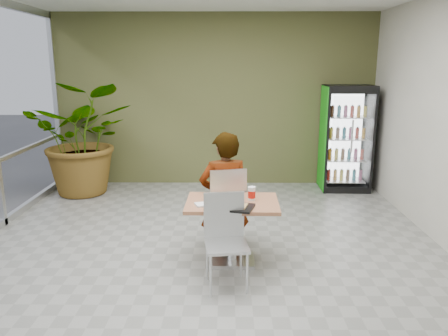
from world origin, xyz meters
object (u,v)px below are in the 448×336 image
Objects in this scene: chair_far at (226,201)px; chair_near at (225,232)px; soda_cup at (252,194)px; seated_woman at (224,201)px; potted_plant at (84,138)px; cafeteria_tray at (233,207)px; beverage_fridge at (346,138)px; dining_table at (232,219)px.

chair_near is at bearing 76.29° from chair_far.
chair_far is 0.56m from soda_cup.
seated_woman is 3.41m from potted_plant.
seated_woman reaches higher than soda_cup.
beverage_fridge is (2.10, 3.36, 0.19)m from cafeteria_tray.
chair_near is 0.67m from soda_cup.
chair_far is 3.44m from beverage_fridge.
dining_table is at bearing -47.41° from potted_plant.
soda_cup is 0.38× the size of cafeteria_tray.
chair_near is at bearing -109.80° from cafeteria_tray.
beverage_fridge is (2.19, 3.60, 0.39)m from chair_near.
beverage_fridge reaches higher than cafeteria_tray.
potted_plant is (-2.82, 2.77, 0.17)m from soda_cup.
beverage_fridge is (2.11, 3.12, 0.42)m from dining_table.
seated_woman is at bearing 99.94° from dining_table.
beverage_fridge is (2.18, 2.64, 0.35)m from chair_far.
potted_plant is at bearing -55.68° from seated_woman.
soda_cup is at bearing -44.49° from potted_plant.
seated_woman reaches higher than dining_table.
seated_woman is at bearing -79.24° from chair_far.
chair_near is 6.09× the size of soda_cup.
soda_cup is (0.29, -0.42, 0.22)m from chair_far.
chair_far is 0.74m from cafeteria_tray.
soda_cup is at bearing 111.56° from chair_far.
chair_near is (-0.08, -0.48, 0.03)m from dining_table.
seated_woman reaches higher than chair_near.
cafeteria_tray is at bearing 83.13° from chair_far.
chair_far is 0.52× the size of potted_plant.
dining_table is 6.66× the size of soda_cup.
potted_plant is (-2.52, 2.34, 0.39)m from chair_far.
dining_table is 3.79m from beverage_fridge.
soda_cup is (0.23, 0.05, 0.29)m from dining_table.
seated_woman is 0.93× the size of beverage_fridge.
soda_cup is at bearing 110.42° from seated_woman.
chair_near is 0.49× the size of potted_plant.
chair_far is at bearing 124.75° from soda_cup.
beverage_fridge is at bearing -142.70° from chair_far.
beverage_fridge reaches higher than soda_cup.
dining_table is at bearing -122.48° from beverage_fridge.
potted_plant is at bearing -56.08° from chair_far.
cafeteria_tray is 0.22× the size of beverage_fridge.
cafeteria_tray is (0.10, -0.77, 0.17)m from seated_woman.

